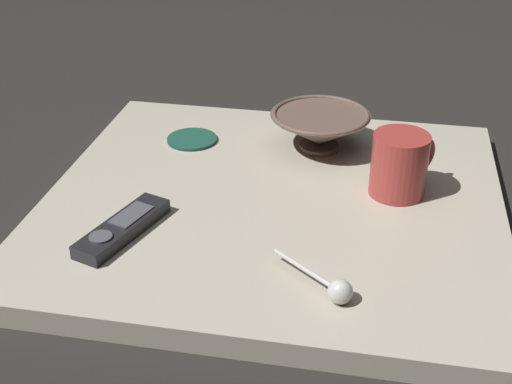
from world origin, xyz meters
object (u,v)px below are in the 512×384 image
tv_remote_near (123,228)px  drink_coaster (192,139)px  cereal_bowl (320,128)px  coffee_mug (400,164)px  teaspoon (336,289)px

tv_remote_near → drink_coaster: 0.30m
cereal_bowl → drink_coaster: (-0.01, 0.22, -0.03)m
coffee_mug → tv_remote_near: size_ratio=0.60×
coffee_mug → teaspoon: (-0.27, 0.07, -0.03)m
tv_remote_near → drink_coaster: bearing=-2.7°
coffee_mug → teaspoon: bearing=165.9°
tv_remote_near → drink_coaster: size_ratio=1.92×
cereal_bowl → teaspoon: bearing=-170.9°
coffee_mug → tv_remote_near: 0.41m
teaspoon → tv_remote_near: teaspoon is taller
cereal_bowl → coffee_mug: (-0.13, -0.13, 0.01)m
tv_remote_near → drink_coaster: tv_remote_near is taller
cereal_bowl → coffee_mug: 0.18m
cereal_bowl → tv_remote_near: (-0.31, 0.23, -0.03)m
drink_coaster → cereal_bowl: bearing=-87.0°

